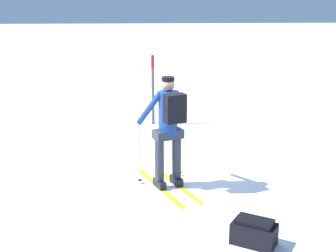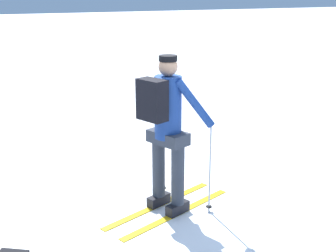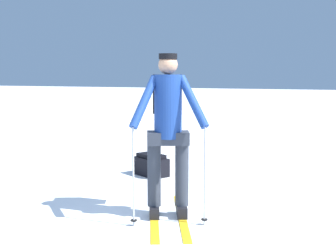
% 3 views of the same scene
% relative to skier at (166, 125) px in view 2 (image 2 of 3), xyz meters
% --- Properties ---
extents(ground_plane, '(80.00, 80.00, 0.00)m').
position_rel_skier_xyz_m(ground_plane, '(-0.19, 0.01, -1.04)').
color(ground_plane, white).
extents(skier, '(1.73, 1.03, 1.82)m').
position_rel_skier_xyz_m(skier, '(0.00, 0.00, 0.00)').
color(skier, gold).
rests_on(skier, ground_plane).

